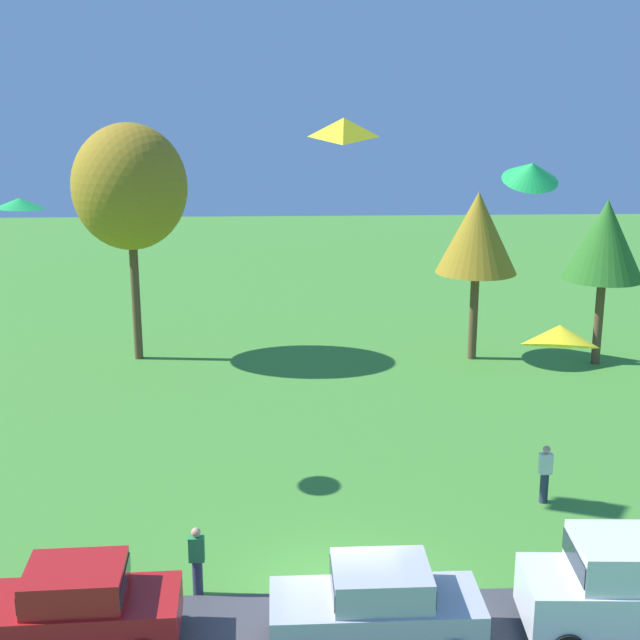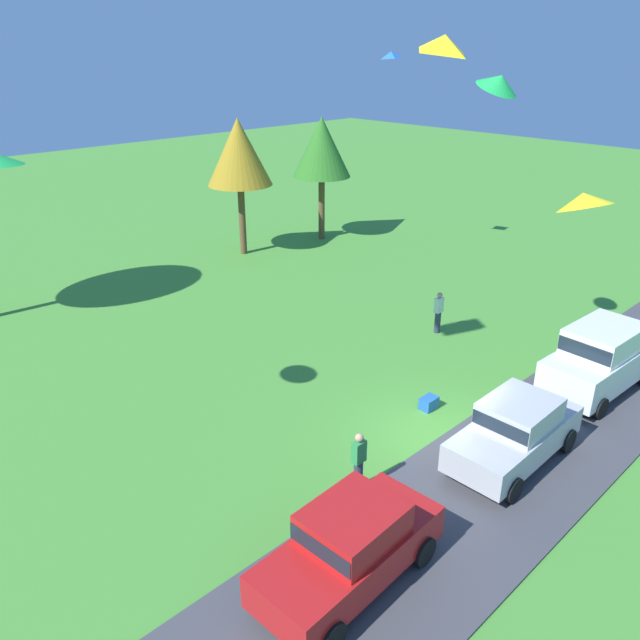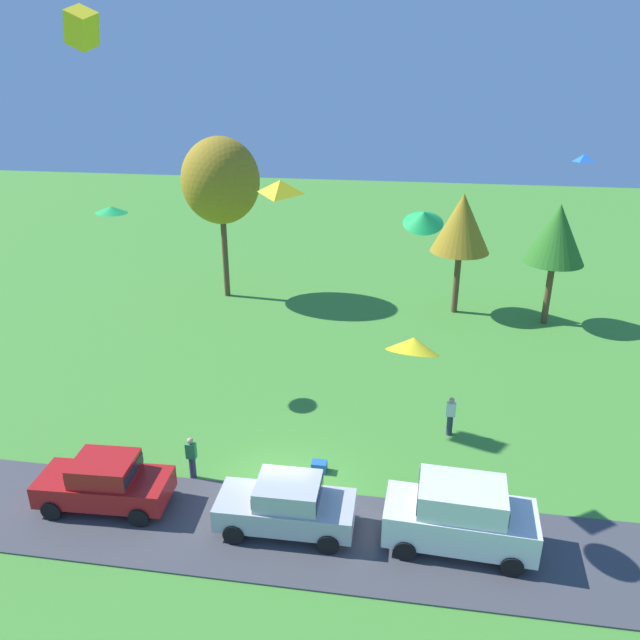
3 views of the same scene
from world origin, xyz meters
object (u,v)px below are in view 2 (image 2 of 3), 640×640
Objects in this scene: kite_delta_near_flag at (499,82)px; kite_delta_topmost at (584,200)px; kite_diamond_trailing_tail at (445,44)px; car_sedan_mid_row at (350,544)px; person_beside_suv at (359,462)px; person_on_lawn at (438,312)px; tree_right_of_center at (239,153)px; cooler_box at (429,403)px; kite_diamond_high_left at (391,55)px; car_suv_far_end at (601,356)px; car_sedan_by_flagpole at (516,429)px; tree_lone_near at (322,148)px.

kite_delta_topmost is (-0.10, -3.14, -2.97)m from kite_delta_near_flag.
kite_delta_topmost is at bearing -26.04° from kite_diamond_trailing_tail.
car_sedan_mid_row is 2.62× the size of person_beside_suv.
tree_right_of_center is at bearing 86.78° from person_on_lawn.
kite_delta_near_flag is 0.83× the size of kite_delta_topmost.
car_sedan_mid_row is 23.76m from tree_right_of_center.
kite_delta_topmost is (3.12, -2.47, 6.36)m from cooler_box.
kite_diamond_trailing_tail is at bearing -135.60° from kite_diamond_high_left.
kite_diamond_high_left is (16.99, 13.69, 9.02)m from car_sedan_mid_row.
car_suv_far_end is at bearing -21.73° from kite_delta_topmost.
kite_delta_near_flag is at bearing 20.24° from car_sedan_mid_row.
car_sedan_mid_row is 0.63× the size of tree_right_of_center.
kite_diamond_high_left is at bearing 54.44° from person_on_lawn.
car_suv_far_end is 9.23m from kite_delta_near_flag.
car_sedan_by_flagpole is 7.89× the size of cooler_box.
tree_lone_near is at bearing 65.19° from person_on_lawn.
kite_diamond_trailing_tail is at bearing -148.81° from person_on_lawn.
cooler_box is at bearing 23.93° from car_sedan_mid_row.
kite_delta_near_flag is at bearing -124.79° from kite_diamond_high_left.
car_suv_far_end is 0.66× the size of tree_right_of_center.
kite_diamond_trailing_tail reaches higher than person_on_lawn.
cooler_box is 7.50m from kite_delta_topmost.
tree_right_of_center reaches higher than person_beside_suv.
car_sedan_mid_row is 6.28m from car_sedan_by_flagpole.
kite_delta_near_flag is (-7.45, -15.15, 4.30)m from tree_lone_near.
kite_diamond_trailing_tail is (-6.73, -17.13, 5.16)m from tree_right_of_center.
kite_diamond_trailing_tail is (-5.97, -3.61, 9.69)m from person_on_lawn.
kite_diamond_high_left is at bearing 46.38° from cooler_box.
car_suv_far_end is at bearing -106.98° from tree_lone_near.
car_sedan_by_flagpole is 2.59× the size of person_beside_suv.
tree_lone_near reaches higher than car_sedan_mid_row.
car_sedan_by_flagpole is 19.73m from kite_diamond_high_left.
tree_lone_near is at bearing -10.28° from tree_right_of_center.
car_sedan_mid_row is 11.39m from kite_delta_topmost.
tree_right_of_center reaches higher than kite_delta_topmost.
car_sedan_by_flagpole reaches higher than person_beside_suv.
tree_right_of_center is at bearing 87.88° from car_suv_far_end.
car_sedan_by_flagpole is 0.94× the size of car_suv_far_end.
kite_diamond_high_left is at bearing 69.05° from car_suv_far_end.
person_on_lawn is 5.86m from cooler_box.
person_on_lawn is at bearing 28.19° from car_sedan_mid_row.
kite_delta_topmost is (9.95, 0.57, 5.52)m from car_sedan_mid_row.
kite_delta_near_flag reaches higher than tree_right_of_center.
kite_diamond_high_left is 15.30m from kite_delta_topmost.
tree_lone_near is 5.37× the size of kite_delta_near_flag.
tree_right_of_center is 6.54× the size of kite_diamond_trailing_tail.
kite_delta_near_flag is 1.69× the size of kite_diamond_high_left.
tree_lone_near reaches higher than car_sedan_by_flagpole.
kite_delta_near_flag is at bearing 13.74° from kite_diamond_trailing_tail.
person_beside_suv is 20.98m from tree_right_of_center.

